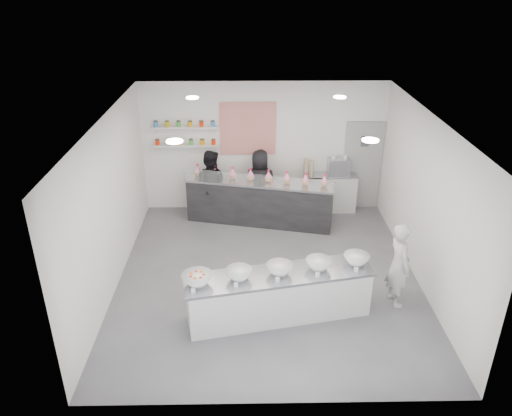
{
  "coord_description": "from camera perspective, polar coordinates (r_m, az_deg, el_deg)",
  "views": [
    {
      "loc": [
        -0.36,
        -7.81,
        5.23
      ],
      "look_at": [
        -0.22,
        0.4,
        1.23
      ],
      "focal_mm": 35.0,
      "sensor_mm": 36.0,
      "label": 1
    }
  ],
  "objects": [
    {
      "name": "right_wall",
      "position": [
        9.2,
        18.85,
        0.56
      ],
      "size": [
        0.0,
        6.0,
        6.0
      ],
      "primitive_type": "plane",
      "rotation": [
        1.57,
        0.0,
        -1.57
      ],
      "color": "white",
      "rests_on": "floor"
    },
    {
      "name": "left_wall",
      "position": [
        8.98,
        -16.35,
        0.3
      ],
      "size": [
        0.0,
        6.0,
        6.0
      ],
      "primitive_type": "plane",
      "rotation": [
        1.57,
        0.0,
        1.57
      ],
      "color": "white",
      "rests_on": "floor"
    },
    {
      "name": "downlight_3",
      "position": [
        9.83,
        9.55,
        12.39
      ],
      "size": [
        0.24,
        0.24,
        0.02
      ],
      "primitive_type": "cylinder",
      "color": "white",
      "rests_on": "ceiling"
    },
    {
      "name": "jar_shelf_upper",
      "position": [
        11.27,
        -8.16,
        9.16
      ],
      "size": [
        1.45,
        0.22,
        0.04
      ],
      "primitive_type": "cube",
      "color": "silver",
      "rests_on": "back_wall"
    },
    {
      "name": "preserve_jars",
      "position": [
        11.29,
        -8.12,
        8.45
      ],
      "size": [
        1.45,
        0.1,
        0.56
      ],
      "primitive_type": null,
      "color": "#FF2300",
      "rests_on": "jar_shelf_lower"
    },
    {
      "name": "sneeze_guard",
      "position": [
        10.54,
        0.08,
        3.17
      ],
      "size": [
        3.12,
        0.75,
        0.27
      ],
      "primitive_type": "cube",
      "rotation": [
        0.0,
        0.0,
        -0.23
      ],
      "color": "white",
      "rests_on": "back_bar"
    },
    {
      "name": "label_cards",
      "position": [
        7.53,
        2.1,
        -9.49
      ],
      "size": [
        2.66,
        0.04,
        0.07
      ],
      "primitive_type": null,
      "color": "white",
      "rests_on": "prep_counter"
    },
    {
      "name": "prep_counter",
      "position": [
        8.22,
        2.62,
        -9.92
      ],
      "size": [
        3.12,
        1.29,
        0.83
      ],
      "primitive_type": "cube",
      "rotation": [
        0.0,
        0.0,
        0.2
      ],
      "color": "silver",
      "rests_on": "floor"
    },
    {
      "name": "back_bar",
      "position": [
        11.06,
        0.39,
        0.66
      ],
      "size": [
        3.3,
        1.32,
        1.01
      ],
      "primitive_type": "cube",
      "rotation": [
        0.0,
        0.0,
        -0.23
      ],
      "color": "black",
      "rests_on": "floor"
    },
    {
      "name": "back_wall",
      "position": [
        11.44,
        0.86,
        6.94
      ],
      "size": [
        5.5,
        0.0,
        5.5
      ],
      "primitive_type": "plane",
      "rotation": [
        1.57,
        0.0,
        0.0
      ],
      "color": "white",
      "rests_on": "floor"
    },
    {
      "name": "staff_right",
      "position": [
        11.31,
        0.47,
        2.83
      ],
      "size": [
        0.83,
        0.59,
        1.57
      ],
      "primitive_type": "imported",
      "rotation": [
        0.0,
        0.0,
        3.02
      ],
      "color": "black",
      "rests_on": "floor"
    },
    {
      "name": "cup_stacks",
      "position": [
        11.45,
        6.03,
        4.65
      ],
      "size": [
        0.24,
        0.24,
        0.38
      ],
      "primitive_type": null,
      "color": "gray",
      "rests_on": "espresso_ledge"
    },
    {
      "name": "prep_bowls",
      "position": [
        7.94,
        2.7,
        -7.0
      ],
      "size": [
        3.07,
        1.12,
        0.17
      ],
      "primitive_type": null,
      "rotation": [
        0.0,
        0.0,
        0.2
      ],
      "color": "white",
      "rests_on": "prep_counter"
    },
    {
      "name": "downlight_2",
      "position": [
        9.73,
        -7.29,
        12.4
      ],
      "size": [
        0.24,
        0.24,
        0.02
      ],
      "primitive_type": "cylinder",
      "color": "white",
      "rests_on": "ceiling"
    },
    {
      "name": "jar_shelf_lower",
      "position": [
        11.39,
        -8.03,
        7.14
      ],
      "size": [
        1.45,
        0.22,
        0.04
      ],
      "primitive_type": "cube",
      "color": "silver",
      "rests_on": "back_wall"
    },
    {
      "name": "downlight_1",
      "position": [
        7.38,
        12.94,
        7.56
      ],
      "size": [
        0.24,
        0.24,
        0.02
      ],
      "primitive_type": "cylinder",
      "color": "white",
      "rests_on": "ceiling"
    },
    {
      "name": "espresso_ledge",
      "position": [
        11.77,
        8.42,
        1.73
      ],
      "size": [
        1.22,
        0.39,
        0.91
      ],
      "primitive_type": "cube",
      "color": "silver",
      "rests_on": "floor"
    },
    {
      "name": "espresso_machine",
      "position": [
        11.56,
        9.43,
        4.63
      ],
      "size": [
        0.49,
        0.34,
        0.38
      ],
      "primitive_type": "cube",
      "color": "#93969E",
      "rests_on": "espresso_ledge"
    },
    {
      "name": "woman_prep",
      "position": [
        8.67,
        15.99,
        -6.25
      ],
      "size": [
        0.46,
        0.61,
        1.51
      ],
      "primitive_type": "imported",
      "rotation": [
        0.0,
        0.0,
        1.77
      ],
      "color": "#B9B7B2",
      "rests_on": "floor"
    },
    {
      "name": "staff_left",
      "position": [
        11.21,
        -5.23,
        2.64
      ],
      "size": [
        0.95,
        0.84,
        1.62
      ],
      "primitive_type": "imported",
      "rotation": [
        0.0,
        0.0,
        2.81
      ],
      "color": "black",
      "rests_on": "floor"
    },
    {
      "name": "floor",
      "position": [
        9.41,
        1.36,
        -7.82
      ],
      "size": [
        6.0,
        6.0,
        0.0
      ],
      "primitive_type": "plane",
      "color": "#515156",
      "rests_on": "ground"
    },
    {
      "name": "back_door",
      "position": [
        11.86,
        12.06,
        4.75
      ],
      "size": [
        0.88,
        0.04,
        2.1
      ],
      "primitive_type": "cube",
      "color": "gray",
      "rests_on": "floor"
    },
    {
      "name": "downlight_0",
      "position": [
        7.25,
        -9.3,
        7.53
      ],
      "size": [
        0.24,
        0.24,
        0.02
      ],
      "primitive_type": "cylinder",
      "color": "white",
      "rests_on": "ceiling"
    },
    {
      "name": "pattern_panel",
      "position": [
        11.27,
        -0.93,
        9.05
      ],
      "size": [
        1.25,
        0.03,
        1.2
      ],
      "primitive_type": "cube",
      "color": "#B00D06",
      "rests_on": "back_wall"
    },
    {
      "name": "cookie_bags",
      "position": [
        10.8,
        0.4,
        3.77
      ],
      "size": [
        2.93,
        0.84,
        0.29
      ],
      "primitive_type": null,
      "rotation": [
        0.0,
        0.0,
        -0.23
      ],
      "color": "pink",
      "rests_on": "back_bar"
    },
    {
      "name": "ceiling",
      "position": [
        8.13,
        1.59,
        10.04
      ],
      "size": [
        6.0,
        6.0,
        0.0
      ],
      "primitive_type": "plane",
      "rotation": [
        3.14,
        0.0,
        0.0
      ],
      "color": "white",
      "rests_on": "floor"
    }
  ]
}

